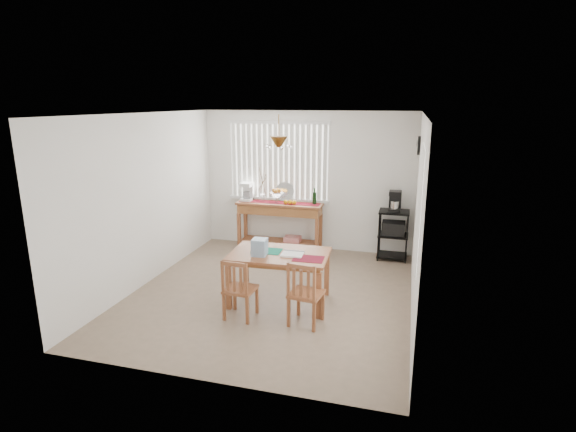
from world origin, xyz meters
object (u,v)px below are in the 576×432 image
(chair_left, at_px, (239,289))
(chair_right, at_px, (305,294))
(sideboard, at_px, (280,214))
(dining_table, at_px, (279,259))
(cart_items, at_px, (395,202))
(wire_cart, at_px, (393,230))

(chair_left, height_order, chair_right, chair_right)
(sideboard, relative_size, dining_table, 1.17)
(sideboard, bearing_deg, chair_right, -67.88)
(cart_items, bearing_deg, dining_table, -122.77)
(cart_items, relative_size, dining_table, 0.26)
(wire_cart, relative_size, chair_left, 1.08)
(sideboard, relative_size, cart_items, 4.43)
(dining_table, bearing_deg, chair_left, -120.38)
(dining_table, distance_m, chair_right, 0.79)
(sideboard, xyz_separation_m, cart_items, (2.10, 0.01, 0.37))
(dining_table, xyz_separation_m, chair_left, (-0.36, -0.62, -0.24))
(cart_items, xyz_separation_m, chair_right, (-0.95, -2.83, -0.64))
(cart_items, distance_m, chair_left, 3.46)
(dining_table, bearing_deg, wire_cart, 57.12)
(cart_items, height_order, chair_right, cart_items)
(cart_items, distance_m, dining_table, 2.72)
(sideboard, distance_m, chair_right, 3.06)
(sideboard, bearing_deg, chair_left, -84.37)
(cart_items, relative_size, chair_left, 0.45)
(cart_items, relative_size, chair_right, 0.43)
(wire_cart, height_order, chair_right, wire_cart)
(dining_table, height_order, chair_right, chair_right)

